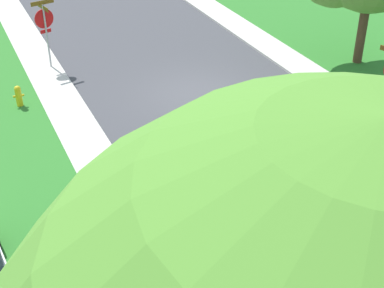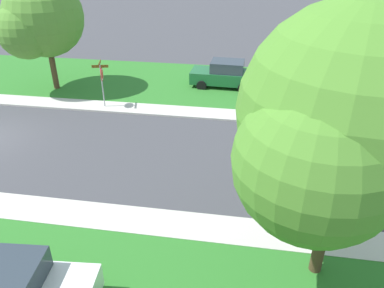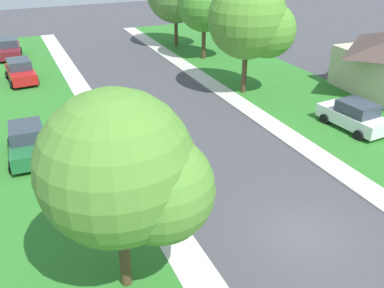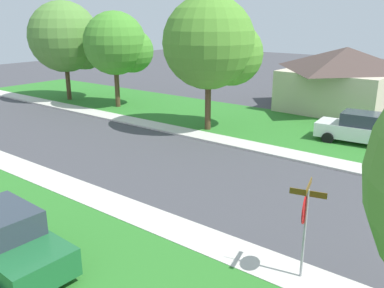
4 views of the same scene
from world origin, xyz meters
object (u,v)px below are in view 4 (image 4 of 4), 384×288
at_px(car_green_near_corner, 5,241).
at_px(stop_sign_far_corner, 305,215).
at_px(tree_sidewalk_far, 215,46).
at_px(house_right_setback, 344,78).
at_px(car_white_far_down_street, 359,128).
at_px(tree_across_left, 69,39).
at_px(tree_sidewalk_mid, 119,45).

bearing_deg(car_green_near_corner, stop_sign_far_corner, -55.79).
relative_size(car_green_near_corner, tree_sidewalk_far, 0.55).
relative_size(tree_sidewalk_far, house_right_setback, 0.85).
xyz_separation_m(car_white_far_down_street, tree_across_left, (-1.78, 22.60, 4.09)).
height_order(car_green_near_corner, tree_sidewalk_far, tree_sidewalk_far).
bearing_deg(house_right_setback, tree_across_left, 118.01).
bearing_deg(tree_sidewalk_far, car_green_near_corner, -166.19).
bearing_deg(house_right_setback, stop_sign_far_corner, -164.26).
xyz_separation_m(tree_sidewalk_mid, tree_sidewalk_far, (-1.14, -9.34, 0.42)).
xyz_separation_m(car_white_far_down_street, tree_sidewalk_mid, (-1.32, 17.28, 3.79)).
bearing_deg(tree_sidewalk_mid, tree_across_left, 94.92).
xyz_separation_m(car_green_near_corner, house_right_setback, (26.24, -0.48, 1.50)).
height_order(stop_sign_far_corner, house_right_setback, house_right_setback).
xyz_separation_m(tree_across_left, tree_sidewalk_mid, (0.46, -5.32, -0.30)).
height_order(stop_sign_far_corner, tree_sidewalk_far, tree_sidewalk_far).
bearing_deg(tree_across_left, car_white_far_down_street, -85.49).
relative_size(car_white_far_down_street, tree_across_left, 0.56).
height_order(car_white_far_down_street, tree_sidewalk_far, tree_sidewalk_far).
height_order(tree_sidewalk_far, house_right_setback, tree_sidewalk_far).
distance_m(car_white_far_down_street, tree_sidewalk_mid, 17.74).
xyz_separation_m(stop_sign_far_corner, car_green_near_corner, (-4.49, 6.61, -1.01)).
height_order(tree_sidewalk_mid, tree_sidewalk_far, tree_sidewalk_far).
bearing_deg(house_right_setback, tree_sidewalk_mid, 125.23).
xyz_separation_m(tree_across_left, tree_sidewalk_far, (-0.68, -14.66, 0.11)).
height_order(car_green_near_corner, tree_sidewalk_mid, tree_sidewalk_mid).
distance_m(tree_across_left, tree_sidewalk_mid, 5.35).
bearing_deg(tree_sidewalk_mid, house_right_setback, -54.77).
distance_m(tree_across_left, house_right_setback, 21.61).
bearing_deg(tree_sidewalk_mid, car_white_far_down_street, -85.62).
distance_m(stop_sign_far_corner, tree_across_left, 27.82).
bearing_deg(car_green_near_corner, house_right_setback, -1.05).
height_order(tree_across_left, tree_sidewalk_far, tree_sidewalk_far).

